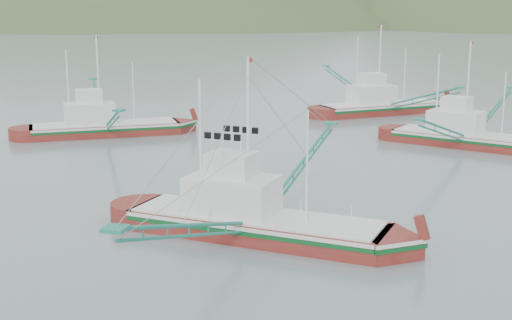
% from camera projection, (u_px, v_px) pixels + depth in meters
% --- Properties ---
extents(ground, '(1200.00, 1200.00, 0.00)m').
position_uv_depth(ground, '(230.00, 242.00, 37.85)').
color(ground, slate).
rests_on(ground, ground).
extents(main_boat, '(14.76, 25.69, 10.49)m').
position_uv_depth(main_boat, '(253.00, 204.00, 38.40)').
color(main_boat, maroon).
rests_on(main_boat, ground).
extents(bg_boat_right, '(14.03, 23.77, 10.00)m').
position_uv_depth(bg_boat_right, '(469.00, 124.00, 62.89)').
color(bg_boat_right, maroon).
rests_on(bg_boat_right, ground).
extents(bg_boat_far, '(20.27, 23.84, 10.89)m').
position_uv_depth(bg_boat_far, '(382.00, 94.00, 81.63)').
color(bg_boat_far, maroon).
rests_on(bg_boat_far, ground).
extents(bg_boat_left, '(16.87, 23.41, 10.29)m').
position_uv_depth(bg_boat_left, '(104.00, 113.00, 68.23)').
color(bg_boat_left, maroon).
rests_on(bg_boat_left, ground).
extents(headland_left, '(448.00, 308.00, 210.00)m').
position_uv_depth(headland_left, '(99.00, 25.00, 420.66)').
color(headland_left, '#3D5029').
rests_on(headland_left, ground).
extents(ridge_distant, '(960.00, 400.00, 240.00)m').
position_uv_depth(ridge_distant, '(455.00, 20.00, 563.20)').
color(ridge_distant, slate).
rests_on(ridge_distant, ground).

